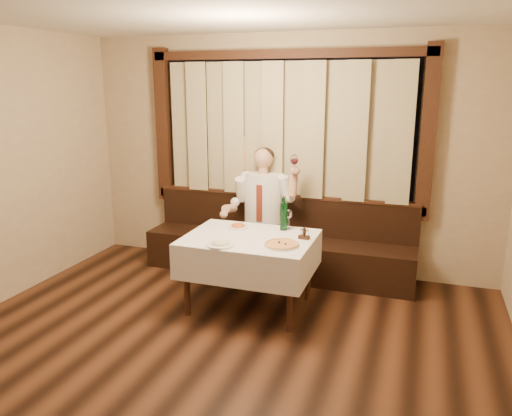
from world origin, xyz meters
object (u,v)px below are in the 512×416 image
(pizza, at_px, (282,244))
(green_bottle, at_px, (284,216))
(seated_man, at_px, (262,203))
(banquette, at_px, (278,248))
(pasta_red, at_px, (238,224))
(cruet_caddy, at_px, (304,235))
(pasta_cream, at_px, (220,242))
(dining_table, at_px, (250,247))

(pizza, height_order, green_bottle, green_bottle)
(green_bottle, height_order, seated_man, seated_man)
(banquette, bearing_deg, seated_man, -153.14)
(pasta_red, distance_m, seated_man, 0.67)
(pasta_red, relative_size, green_bottle, 0.67)
(cruet_caddy, bearing_deg, green_bottle, 146.02)
(green_bottle, bearing_deg, pasta_cream, -121.61)
(pasta_cream, bearing_deg, cruet_caddy, 32.93)
(banquette, distance_m, pizza, 1.34)
(green_bottle, relative_size, cruet_caddy, 3.12)
(pasta_red, relative_size, cruet_caddy, 2.08)
(banquette, relative_size, seated_man, 2.12)
(cruet_caddy, relative_size, seated_man, 0.08)
(banquette, distance_m, green_bottle, 0.95)
(pizza, relative_size, seated_man, 0.22)
(seated_man, bearing_deg, pasta_cream, -89.24)
(green_bottle, xyz_separation_m, seated_man, (-0.44, 0.60, -0.04))
(dining_table, height_order, pasta_cream, pasta_cream)
(banquette, bearing_deg, dining_table, -90.00)
(pasta_cream, relative_size, green_bottle, 0.76)
(banquette, distance_m, dining_table, 1.08)
(pasta_cream, bearing_deg, pasta_red, 95.22)
(pizza, bearing_deg, dining_table, 155.14)
(dining_table, xyz_separation_m, green_bottle, (0.26, 0.33, 0.26))
(dining_table, bearing_deg, banquette, 90.00)
(dining_table, distance_m, pasta_red, 0.37)
(cruet_caddy, height_order, seated_man, seated_man)
(banquette, relative_size, pizza, 9.44)
(green_bottle, bearing_deg, seated_man, 126.11)
(dining_table, relative_size, green_bottle, 3.54)
(banquette, bearing_deg, cruet_caddy, -60.21)
(banquette, bearing_deg, pasta_cream, -96.79)
(banquette, distance_m, seated_man, 0.59)
(green_bottle, bearing_deg, banquette, 110.40)
(pizza, height_order, pasta_red, pasta_red)
(cruet_caddy, distance_m, seated_man, 1.10)
(green_bottle, distance_m, seated_man, 0.74)
(pasta_red, xyz_separation_m, seated_man, (0.04, 0.67, 0.08))
(banquette, bearing_deg, pizza, -72.33)
(pizza, relative_size, pasta_red, 1.42)
(pizza, distance_m, green_bottle, 0.54)
(pizza, bearing_deg, green_bottle, 103.83)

